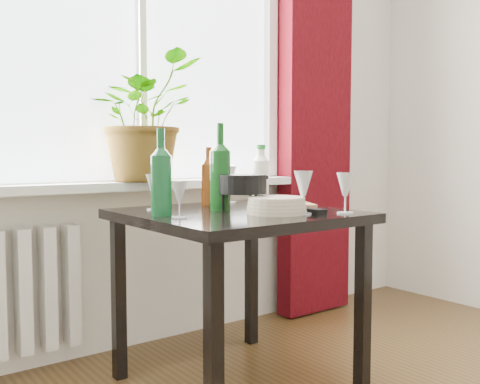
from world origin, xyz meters
TOP-DOWN VIEW (x-y plane):
  - window at (0.00, 2.22)m, footprint 1.72×0.08m
  - windowsill at (0.00, 2.15)m, footprint 1.72×0.20m
  - curtain at (1.12, 2.12)m, footprint 0.50×0.12m
  - table at (0.10, 1.55)m, footprint 0.85×0.85m
  - potted_plant at (-0.04, 2.12)m, footprint 0.70×0.67m
  - wine_bottle_left at (-0.23, 1.59)m, footprint 0.10×0.10m
  - wine_bottle_right at (0.06, 1.61)m, footprint 0.10×0.10m
  - bottle_amber at (0.16, 1.85)m, footprint 0.07×0.07m
  - cleaning_bottle at (0.46, 1.83)m, footprint 0.10×0.10m
  - wineglass_front_right at (0.23, 1.29)m, footprint 0.09×0.09m
  - wineglass_far_right at (0.38, 1.21)m, footprint 0.07×0.07m
  - wineglass_back_center at (0.29, 1.87)m, footprint 0.08×0.08m
  - wineglass_back_left at (-0.16, 1.78)m, footprint 0.07×0.07m
  - wineglass_front_left at (-0.22, 1.47)m, footprint 0.06×0.06m
  - plate_stack at (0.17, 1.38)m, footprint 0.28×0.28m
  - fondue_pot at (0.12, 1.53)m, footprint 0.28×0.26m
  - tv_remote at (0.29, 1.34)m, footprint 0.06×0.18m
  - cutting_board at (0.37, 1.57)m, footprint 0.32×0.27m

SIDE VIEW (x-z plane):
  - table at x=0.10m, z-range 0.28..1.02m
  - cutting_board at x=0.37m, z-range 0.74..0.75m
  - tv_remote at x=0.29m, z-range 0.74..0.76m
  - plate_stack at x=0.17m, z-range 0.74..0.80m
  - wineglass_front_left at x=-0.22m, z-range 0.74..0.88m
  - fondue_pot at x=0.12m, z-range 0.74..0.89m
  - wineglass_back_left at x=-0.16m, z-range 0.74..0.89m
  - wineglass_far_right at x=0.38m, z-range 0.74..0.91m
  - windowsill at x=0.00m, z-range 0.80..0.84m
  - wineglass_front_right at x=0.23m, z-range 0.74..0.91m
  - wineglass_back_center at x=0.29m, z-range 0.74..0.93m
  - bottle_amber at x=0.16m, z-range 0.74..1.01m
  - cleaning_bottle at x=0.46m, z-range 0.74..1.02m
  - wine_bottle_left at x=-0.23m, z-range 0.74..1.08m
  - wine_bottle_right at x=0.06m, z-range 0.74..1.11m
  - potted_plant at x=-0.04m, z-range 0.84..1.45m
  - curtain at x=1.12m, z-range 0.01..2.58m
  - window at x=0.00m, z-range 0.79..2.41m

